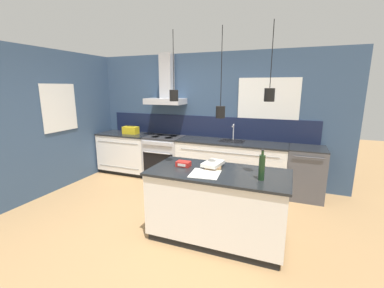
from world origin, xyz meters
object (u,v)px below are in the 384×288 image
at_px(oven_range, 165,157).
at_px(book_stack, 213,164).
at_px(red_supply_box, 183,164).
at_px(dishwasher, 306,173).
at_px(bottle_on_island, 262,167).
at_px(yellow_toolbox, 131,130).

xyz_separation_m(oven_range, book_stack, (1.58, -1.66, 0.49)).
bearing_deg(oven_range, red_supply_box, -55.73).
bearing_deg(book_stack, oven_range, 133.60).
xyz_separation_m(dishwasher, bottle_on_island, (-0.57, -1.91, 0.61)).
xyz_separation_m(bottle_on_island, red_supply_box, (-1.02, 0.14, -0.12)).
bearing_deg(book_stack, yellow_toolbox, 145.47).
distance_m(oven_range, yellow_toolbox, 0.99).
bearing_deg(red_supply_box, oven_range, 124.27).
relative_size(book_stack, yellow_toolbox, 1.05).
relative_size(oven_range, book_stack, 2.55).
bearing_deg(book_stack, dishwasher, 54.10).
relative_size(dishwasher, red_supply_box, 5.02).
distance_m(oven_range, bottle_on_island, 2.98).
height_order(oven_range, red_supply_box, red_supply_box).
bearing_deg(yellow_toolbox, bottle_on_island, -31.98).
relative_size(red_supply_box, yellow_toolbox, 0.53).
distance_m(bottle_on_island, book_stack, 0.69).
bearing_deg(yellow_toolbox, book_stack, -34.53).
bearing_deg(bottle_on_island, dishwasher, 73.36).
xyz_separation_m(bottle_on_island, yellow_toolbox, (-3.05, 1.91, -0.07)).
bearing_deg(bottle_on_island, book_stack, 159.11).
relative_size(bottle_on_island, yellow_toolbox, 1.04).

